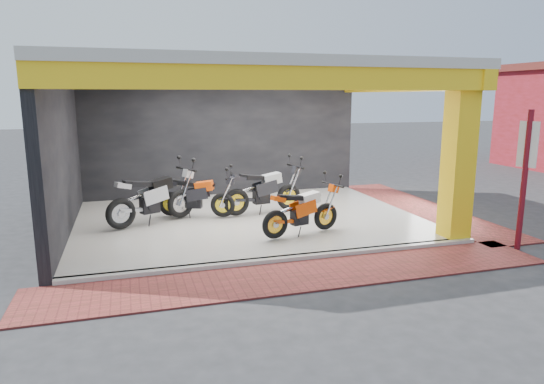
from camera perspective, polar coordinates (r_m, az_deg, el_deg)
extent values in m
plane|color=#2D2D30|center=(9.95, 0.06, -6.29)|extent=(80.00, 80.00, 0.00)
cube|color=silver|center=(11.79, -2.75, -3.24)|extent=(8.00, 6.00, 0.10)
cube|color=beige|center=(11.43, -2.92, 14.26)|extent=(8.40, 6.40, 0.20)
cube|color=black|center=(14.50, -5.79, 6.27)|extent=(8.20, 0.20, 3.50)
cube|color=black|center=(11.24, -23.62, 3.93)|extent=(0.20, 6.20, 3.50)
cube|color=yellow|center=(10.63, 21.09, 3.76)|extent=(0.50, 0.50, 3.50)
cube|color=yellow|center=(8.54, 2.05, 13.26)|extent=(8.40, 0.30, 0.40)
cube|color=yellow|center=(12.97, 14.94, 12.22)|extent=(0.30, 6.40, 0.40)
cube|color=silver|center=(9.01, 1.94, -7.86)|extent=(8.00, 0.20, 0.10)
cube|color=#9C3633|center=(8.33, 3.68, -9.76)|extent=(9.00, 1.40, 0.03)
cube|color=#9C3633|center=(13.73, 17.09, -1.80)|extent=(1.40, 7.00, 0.03)
cylinder|color=maroon|center=(10.58, 27.53, 1.13)|extent=(0.11, 0.11, 2.75)
cube|color=white|center=(10.49, 27.89, 4.97)|extent=(0.14, 0.37, 0.88)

